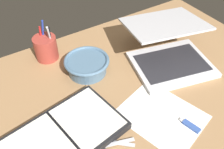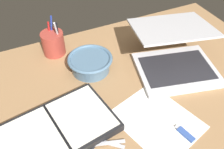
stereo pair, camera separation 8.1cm
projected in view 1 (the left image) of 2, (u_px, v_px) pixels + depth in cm
name	position (u px, v px, depth cm)	size (l,w,h in cm)	color
desk_top	(129.00, 105.00, 88.95)	(140.00, 100.00, 2.00)	#936D47
laptop	(169.00, 50.00, 101.35)	(37.97, 41.27, 16.30)	silver
bowl	(87.00, 65.00, 97.82)	(17.78, 17.78, 6.42)	slate
pen_cup	(46.00, 48.00, 103.27)	(9.44, 9.44, 16.53)	#9E382D
planner	(65.00, 135.00, 77.04)	(39.03, 27.81, 3.29)	black
scissors	(104.00, 144.00, 76.24)	(12.82, 9.79, 0.80)	#B7B7BC
paper_sheet_front	(161.00, 115.00, 84.32)	(21.94, 26.52, 0.16)	white
usb_drive	(191.00, 126.00, 80.77)	(3.35, 7.37, 1.00)	#33519E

